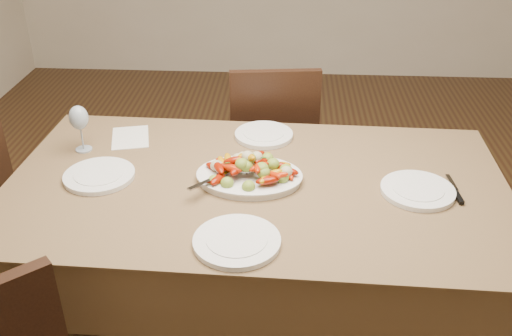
{
  "coord_description": "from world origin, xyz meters",
  "views": [
    {
      "loc": [
        -0.12,
        -1.97,
        1.85
      ],
      "look_at": [
        -0.23,
        -0.19,
        0.82
      ],
      "focal_mm": 40.0,
      "sensor_mm": 36.0,
      "label": 1
    }
  ],
  "objects": [
    {
      "name": "dining_table",
      "position": [
        -0.23,
        -0.19,
        0.38
      ],
      "size": [
        1.87,
        1.09,
        0.76
      ],
      "primitive_type": "cube",
      "rotation": [
        0.0,
        0.0,
        -0.03
      ],
      "color": "brown",
      "rests_on": "ground"
    },
    {
      "name": "plate_right",
      "position": [
        0.35,
        -0.22,
        0.77
      ],
      "size": [
        0.26,
        0.26,
        0.02
      ],
      "primitive_type": "cylinder",
      "color": "white",
      "rests_on": "dining_table"
    },
    {
      "name": "table_knife",
      "position": [
        0.48,
        -0.21,
        0.76
      ],
      "size": [
        0.03,
        0.2,
        0.01
      ],
      "primitive_type": null,
      "rotation": [
        0.0,
        0.0,
        0.07
      ],
      "color": "#9EA0A8",
      "rests_on": "dining_table"
    },
    {
      "name": "floor",
      "position": [
        0.0,
        0.0,
        0.0
      ],
      "size": [
        6.0,
        6.0,
        0.0
      ],
      "primitive_type": "plane",
      "color": "#3A2411",
      "rests_on": "ground"
    },
    {
      "name": "serving_platter",
      "position": [
        -0.25,
        -0.18,
        0.77
      ],
      "size": [
        0.39,
        0.29,
        0.02
      ],
      "primitive_type": "ellipsoid",
      "rotation": [
        0.0,
        0.0,
        -0.03
      ],
      "color": "white",
      "rests_on": "dining_table"
    },
    {
      "name": "wine_glass",
      "position": [
        -0.94,
        0.02,
        0.86
      ],
      "size": [
        0.08,
        0.08,
        0.2
      ],
      "primitive_type": null,
      "color": "#8C99A5",
      "rests_on": "dining_table"
    },
    {
      "name": "chair_far",
      "position": [
        -0.2,
        0.66,
        0.47
      ],
      "size": [
        0.47,
        0.47,
        0.95
      ],
      "primitive_type": null,
      "rotation": [
        0.0,
        0.0,
        3.26
      ],
      "color": "black",
      "rests_on": "ground"
    },
    {
      "name": "plate_left",
      "position": [
        -0.81,
        -0.19,
        0.77
      ],
      "size": [
        0.26,
        0.26,
        0.02
      ],
      "primitive_type": "cylinder",
      "color": "white",
      "rests_on": "dining_table"
    },
    {
      "name": "roasted_vegetables",
      "position": [
        -0.25,
        -0.18,
        0.83
      ],
      "size": [
        0.32,
        0.22,
        0.09
      ],
      "primitive_type": null,
      "rotation": [
        0.0,
        0.0,
        -0.03
      ],
      "color": "#7A1102",
      "rests_on": "serving_platter"
    },
    {
      "name": "plate_near",
      "position": [
        -0.27,
        -0.56,
        0.77
      ],
      "size": [
        0.27,
        0.27,
        0.02
      ],
      "primitive_type": "cylinder",
      "color": "white",
      "rests_on": "dining_table"
    },
    {
      "name": "serving_spoon",
      "position": [
        -0.32,
        -0.21,
        0.81
      ],
      "size": [
        0.26,
        0.21,
        0.03
      ],
      "primitive_type": null,
      "rotation": [
        0.0,
        0.0,
        -0.63
      ],
      "color": "#9EA0A8",
      "rests_on": "serving_platter"
    },
    {
      "name": "plate_far",
      "position": [
        -0.22,
        0.19,
        0.77
      ],
      "size": [
        0.25,
        0.25,
        0.02
      ],
      "primitive_type": "cylinder",
      "color": "white",
      "rests_on": "dining_table"
    },
    {
      "name": "menu_card",
      "position": [
        -0.78,
        0.14,
        0.76
      ],
      "size": [
        0.2,
        0.24,
        0.0
      ],
      "primitive_type": "cube",
      "rotation": [
        0.0,
        0.0,
        0.24
      ],
      "color": "silver",
      "rests_on": "dining_table"
    }
  ]
}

